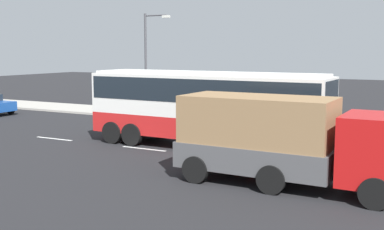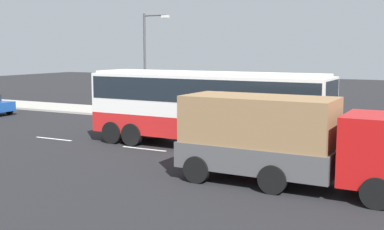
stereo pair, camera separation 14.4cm
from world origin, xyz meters
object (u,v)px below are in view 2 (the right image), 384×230
at_px(coach_bus, 206,101).
at_px(pedestrian_near_curb, 260,106).
at_px(cargo_truck, 287,138).
at_px(street_lamp, 147,57).

bearing_deg(coach_bus, pedestrian_near_curb, 93.97).
bearing_deg(cargo_truck, coach_bus, 140.52).
relative_size(coach_bus, pedestrian_near_curb, 7.03).
bearing_deg(street_lamp, cargo_truck, -42.05).
distance_m(coach_bus, pedestrian_near_curb, 8.97).
relative_size(cargo_truck, street_lamp, 1.13).
height_order(cargo_truck, street_lamp, street_lamp).
bearing_deg(pedestrian_near_curb, coach_bus, 153.19).
distance_m(cargo_truck, pedestrian_near_curb, 14.50).
bearing_deg(pedestrian_near_curb, cargo_truck, 173.36).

